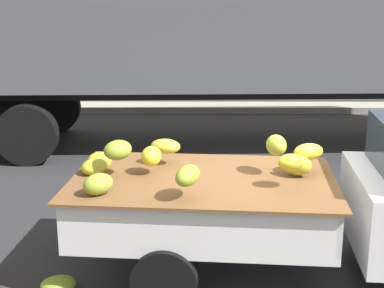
{
  "coord_description": "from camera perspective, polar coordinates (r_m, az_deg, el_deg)",
  "views": [
    {
      "loc": [
        -0.84,
        -5.81,
        2.99
      ],
      "look_at": [
        -0.87,
        0.17,
        1.35
      ],
      "focal_mm": 52.78,
      "sensor_mm": 36.0,
      "label": 1
    }
  ],
  "objects": [
    {
      "name": "fallen_banana_bunch_near_tailgate",
      "position": [
        6.09,
        -13.36,
        -13.64
      ],
      "size": [
        0.43,
        0.36,
        0.17
      ],
      "primitive_type": "ellipsoid",
      "rotation": [
        0.0,
        0.0,
        0.3
      ],
      "color": "olive",
      "rests_on": "ground"
    },
    {
      "name": "curb_strip",
      "position": [
        14.52,
        3.62,
        3.69
      ],
      "size": [
        80.0,
        0.8,
        0.16
      ],
      "primitive_type": "cube",
      "color": "gray",
      "rests_on": "ground"
    },
    {
      "name": "ground",
      "position": [
        6.58,
        7.75,
        -11.87
      ],
      "size": [
        220.0,
        220.0,
        0.0
      ],
      "primitive_type": "plane",
      "color": "#28282B"
    },
    {
      "name": "semi_trailer",
      "position": [
        10.91,
        3.21,
        12.9
      ],
      "size": [
        12.08,
        2.99,
        3.95
      ],
      "rotation": [
        0.0,
        0.0,
        0.04
      ],
      "color": "#4C5156",
      "rests_on": "ground"
    }
  ]
}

